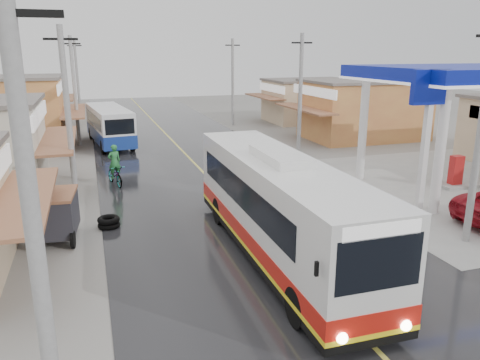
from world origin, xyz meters
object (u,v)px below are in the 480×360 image
Objects in this scene: tyre_stack at (109,222)px; coach_bus at (278,207)px; tricycle_near at (55,213)px; second_bus at (110,125)px; cyclist at (115,172)px.

coach_bus is at bearing -40.19° from tyre_stack.
second_bus is at bearing 86.71° from tricycle_near.
second_bus reaches higher than tyre_stack.
tricycle_near is (-2.87, -18.44, -0.47)m from second_bus.
coach_bus is at bearing -81.09° from cyclist.
second_bus reaches higher than cyclist.
cyclist reaches higher than tricycle_near.
coach_bus is 1.38× the size of second_bus.
second_bus is 3.88× the size of cyclist.
tyre_stack is at bearing 25.59° from tricycle_near.
coach_bus is 11.95m from cyclist.
tricycle_near is 2.18m from tyre_stack.
coach_bus reaches higher than cyclist.
tyre_stack is (-0.97, -17.75, -1.29)m from second_bus.
second_bus is at bearing 101.79° from coach_bus.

